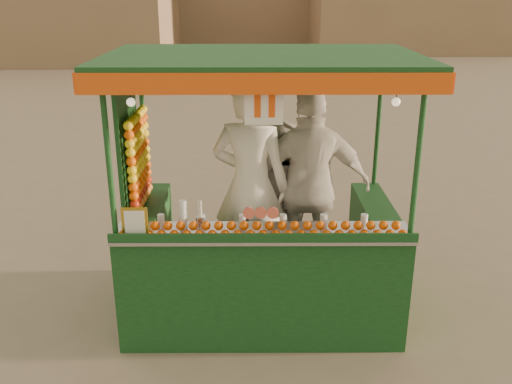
{
  "coord_description": "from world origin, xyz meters",
  "views": [
    {
      "loc": [
        -0.49,
        -4.69,
        2.97
      ],
      "look_at": [
        -0.47,
        0.12,
        1.2
      ],
      "focal_mm": 39.19,
      "sensor_mm": 36.0,
      "label": 1
    }
  ],
  "objects_px": {
    "vendor_left": "(251,186)",
    "vendor_middle": "(276,196)",
    "juice_cart": "(254,239)",
    "vendor_right": "(310,187)"
  },
  "relations": [
    {
      "from": "vendor_left",
      "to": "vendor_middle",
      "type": "height_order",
      "value": "vendor_left"
    },
    {
      "from": "juice_cart",
      "to": "vendor_left",
      "type": "bearing_deg",
      "value": 107.15
    },
    {
      "from": "juice_cart",
      "to": "vendor_right",
      "type": "relative_size",
      "value": 1.42
    },
    {
      "from": "vendor_right",
      "to": "vendor_middle",
      "type": "bearing_deg",
      "value": -41.48
    },
    {
      "from": "vendor_left",
      "to": "vendor_right",
      "type": "relative_size",
      "value": 1.03
    },
    {
      "from": "vendor_middle",
      "to": "vendor_right",
      "type": "bearing_deg",
      "value": -172.19
    },
    {
      "from": "vendor_left",
      "to": "vendor_middle",
      "type": "bearing_deg",
      "value": -115.05
    },
    {
      "from": "juice_cart",
      "to": "vendor_right",
      "type": "xyz_separation_m",
      "value": [
        0.52,
        0.16,
        0.44
      ]
    },
    {
      "from": "vendor_left",
      "to": "vendor_right",
      "type": "distance_m",
      "value": 0.55
    },
    {
      "from": "vendor_right",
      "to": "juice_cart",
      "type": "bearing_deg",
      "value": 13.43
    }
  ]
}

